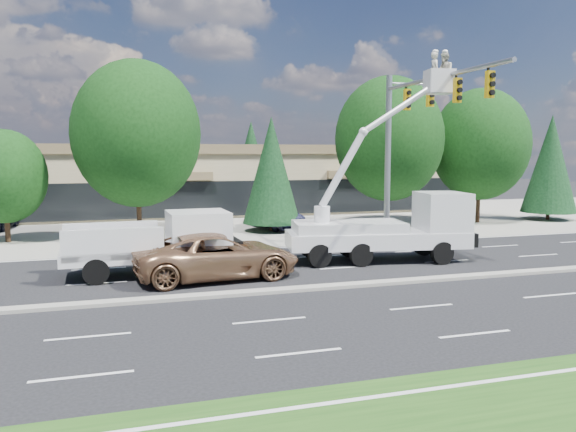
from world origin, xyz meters
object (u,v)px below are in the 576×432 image
object	(u,v)px
bucket_truck	(395,216)
minivan	(217,256)
signal_mast	(408,129)
utility_pickup	(159,249)

from	to	relation	value
bucket_truck	minivan	world-z (taller)	bucket_truck
signal_mast	bucket_truck	size ratio (longest dim) A/B	1.08
utility_pickup	bucket_truck	world-z (taller)	bucket_truck
signal_mast	minivan	size ratio (longest dim) A/B	1.58
bucket_truck	utility_pickup	bearing A→B (deg)	-171.34
utility_pickup	minivan	world-z (taller)	utility_pickup
signal_mast	bucket_truck	bearing A→B (deg)	-126.41
utility_pickup	signal_mast	bearing A→B (deg)	10.24
signal_mast	utility_pickup	world-z (taller)	signal_mast
utility_pickup	bucket_truck	xyz separation A→B (m)	(10.44, -0.16, 1.00)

